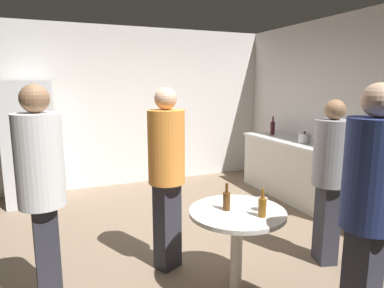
{
  "coord_description": "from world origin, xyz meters",
  "views": [
    {
      "loc": [
        -1.14,
        -3.22,
        1.77
      ],
      "look_at": [
        0.33,
        0.34,
        1.07
      ],
      "focal_mm": 31.66,
      "sensor_mm": 36.0,
      "label": 1
    }
  ],
  "objects": [
    {
      "name": "person_in_orange_shirt",
      "position": [
        -0.19,
        -0.32,
        1.02
      ],
      "size": [
        0.45,
        0.45,
        1.73
      ],
      "rotation": [
        0.0,
        0.0,
        -1.12
      ],
      "color": "#2D2D38",
      "rests_on": "ground_plane"
    },
    {
      "name": "ground_plane",
      "position": [
        0.0,
        0.0,
        -0.05
      ],
      "size": [
        5.2,
        5.2,
        0.1
      ],
      "primitive_type": "cube",
      "color": "#7A6651"
    },
    {
      "name": "wall_side_right",
      "position": [
        2.63,
        0.0,
        1.35
      ],
      "size": [
        0.06,
        5.2,
        2.7
      ],
      "primitive_type": "cube",
      "color": "silver",
      "rests_on": "ground_plane"
    },
    {
      "name": "beer_bottle_amber",
      "position": [
        0.33,
        -1.11,
        0.82
      ],
      "size": [
        0.06,
        0.06,
        0.23
      ],
      "color": "#8C5919",
      "rests_on": "foreground_table"
    },
    {
      "name": "kettle",
      "position": [
        2.23,
        0.65,
        0.97
      ],
      "size": [
        0.24,
        0.17,
        0.18
      ],
      "color": "#B2B2B7",
      "rests_on": "kitchen_counter"
    },
    {
      "name": "person_in_white_shirt",
      "position": [
        -1.25,
        -0.58,
        1.04
      ],
      "size": [
        0.37,
        0.37,
        1.76
      ],
      "rotation": [
        0.0,
        0.0,
        0.1
      ],
      "color": "#2D2D38",
      "rests_on": "ground_plane"
    },
    {
      "name": "foreground_table",
      "position": [
        0.22,
        -0.92,
        0.63
      ],
      "size": [
        0.8,
        0.8,
        0.73
      ],
      "color": "beige",
      "rests_on": "ground_plane"
    },
    {
      "name": "wine_bottle_on_counter",
      "position": [
        2.3,
        1.52,
        1.02
      ],
      "size": [
        0.08,
        0.08,
        0.31
      ],
      "color": "#3F141E",
      "rests_on": "kitchen_counter"
    },
    {
      "name": "person_in_gray_shirt",
      "position": [
        1.29,
        -0.82,
        0.94
      ],
      "size": [
        0.42,
        0.42,
        1.62
      ],
      "rotation": [
        0.0,
        0.0,
        -3.43
      ],
      "color": "#2D2D38",
      "rests_on": "ground_plane"
    },
    {
      "name": "person_in_navy_shirt",
      "position": [
        0.65,
        -1.79,
        1.04
      ],
      "size": [
        0.41,
        0.41,
        1.77
      ],
      "rotation": [
        0.0,
        0.0,
        1.79
      ],
      "color": "#2D2D38",
      "rests_on": "ground_plane"
    },
    {
      "name": "beer_bottle_on_counter",
      "position": [
        2.29,
        0.27,
        0.98
      ],
      "size": [
        0.06,
        0.06,
        0.23
      ],
      "color": "#593314",
      "rests_on": "kitchen_counter"
    },
    {
      "name": "beer_bottle_brown",
      "position": [
        0.14,
        -0.88,
        0.82
      ],
      "size": [
        0.06,
        0.06,
        0.23
      ],
      "color": "#593314",
      "rests_on": "foreground_table"
    },
    {
      "name": "wall_back",
      "position": [
        0.0,
        2.63,
        1.35
      ],
      "size": [
        5.32,
        0.06,
        2.7
      ],
      "primitive_type": "cube",
      "color": "silver",
      "rests_on": "ground_plane"
    },
    {
      "name": "plastic_cup_white",
      "position": [
        0.4,
        -1.01,
        0.79
      ],
      "size": [
        0.08,
        0.08,
        0.11
      ],
      "primitive_type": "cylinder",
      "color": "white",
      "rests_on": "foreground_table"
    },
    {
      "name": "kitchen_counter",
      "position": [
        2.28,
        0.84,
        0.45
      ],
      "size": [
        0.64,
        2.1,
        0.9
      ],
      "color": "beige",
      "rests_on": "ground_plane"
    },
    {
      "name": "refrigerator",
      "position": [
        -1.47,
        2.2,
        0.9
      ],
      "size": [
        0.7,
        0.68,
        1.8
      ],
      "color": "silver",
      "rests_on": "ground_plane"
    }
  ]
}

